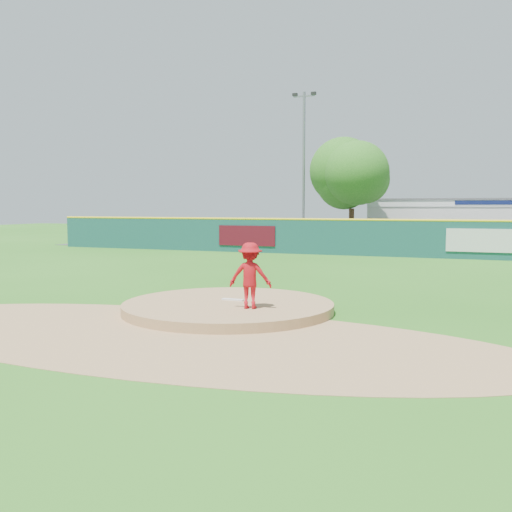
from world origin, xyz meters
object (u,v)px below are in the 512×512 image
at_px(pitcher, 250,276).
at_px(deciduous_tree, 352,179).
at_px(van, 447,238).
at_px(playground_slide, 179,231).
at_px(light_pole_left, 304,161).
at_px(pool_building_grp, 478,221).

relative_size(pitcher, deciduous_tree, 0.22).
relative_size(van, playground_slide, 1.51).
xyz_separation_m(deciduous_tree, light_pole_left, (-4.00, 2.00, 1.50)).
bearing_deg(pitcher, van, -108.28).
height_order(pitcher, pool_building_grp, pool_building_grp).
distance_m(pitcher, light_pole_left, 28.89).
relative_size(pool_building_grp, deciduous_tree, 2.07).
height_order(pitcher, light_pole_left, light_pole_left).
xyz_separation_m(van, light_pole_left, (-10.16, 1.26, 5.37)).
bearing_deg(pool_building_grp, playground_slide, -158.85).
relative_size(van, deciduous_tree, 0.65).
height_order(pool_building_grp, deciduous_tree, deciduous_tree).
xyz_separation_m(playground_slide, deciduous_tree, (12.73, 1.03, 3.68)).
height_order(van, playground_slide, playground_slide).
xyz_separation_m(pitcher, van, (3.29, 26.36, -0.38)).
xyz_separation_m(pool_building_grp, playground_slide, (-20.73, -8.02, -0.79)).
bearing_deg(light_pole_left, pool_building_grp, 22.60).
distance_m(pitcher, playground_slide, 29.12).
relative_size(van, pool_building_grp, 0.31).
bearing_deg(light_pole_left, van, -7.07).
bearing_deg(pitcher, light_pole_left, -87.20).
bearing_deg(deciduous_tree, light_pole_left, 153.43).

